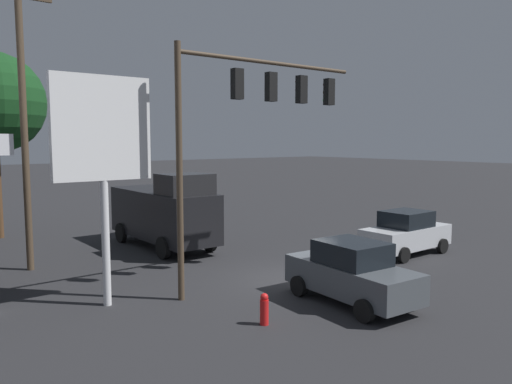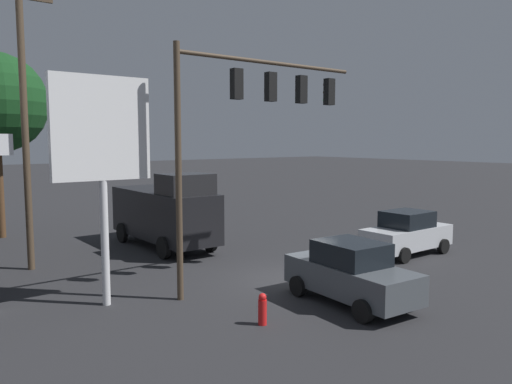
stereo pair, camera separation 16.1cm
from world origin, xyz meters
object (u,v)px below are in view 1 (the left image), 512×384
sedan_far (352,273)px  price_sign (102,138)px  fire_hydrant (264,309)px  delivery_truck (165,212)px  sedan_waiting (406,233)px  traffic_signal_assembly (253,109)px  utility_pole (24,121)px

sedan_far → price_sign: bearing=-122.4°
sedan_far → fire_hydrant: sedan_far is taller
delivery_truck → price_sign: bearing=-39.9°
sedan_waiting → fire_hydrant: sedan_waiting is taller
traffic_signal_assembly → price_sign: size_ratio=1.15×
traffic_signal_assembly → sedan_waiting: (-8.10, 0.61, -5.12)m
traffic_signal_assembly → sedan_waiting: traffic_signal_assembly is taller
price_sign → utility_pole: bearing=-83.0°
sedan_waiting → fire_hydrant: bearing=14.9°
fire_hydrant → utility_pole: bearing=-71.2°
sedan_far → delivery_truck: bearing=-172.1°
fire_hydrant → sedan_waiting: bearing=-165.3°
utility_pole → price_sign: size_ratio=1.58×
traffic_signal_assembly → fire_hydrant: (2.20, 3.31, -5.63)m
price_sign → sedan_waiting: bearing=173.3°
traffic_signal_assembly → price_sign: bearing=-10.7°
price_sign → sedan_waiting: 13.75m
delivery_truck → fire_hydrant: size_ratio=7.75×
delivery_truck → sedan_far: size_ratio=1.51×
traffic_signal_assembly → fire_hydrant: bearing=56.4°
sedan_waiting → price_sign: bearing=-6.5°
sedan_waiting → fire_hydrant: size_ratio=5.01×
price_sign → fire_hydrant: size_ratio=7.86×
fire_hydrant → sedan_far: bearing=176.0°
utility_pole → sedan_waiting: size_ratio=2.48×
fire_hydrant → delivery_truck: bearing=-103.9°
price_sign → delivery_truck: size_ratio=1.01×
sedan_far → fire_hydrant: size_ratio=5.14×
sedan_waiting → traffic_signal_assembly: bearing=-4.1°
sedan_waiting → sedan_far: bearing=22.9°
traffic_signal_assembly → utility_pole: (5.66, -6.83, -0.31)m
utility_pole → sedan_far: utility_pole is taller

